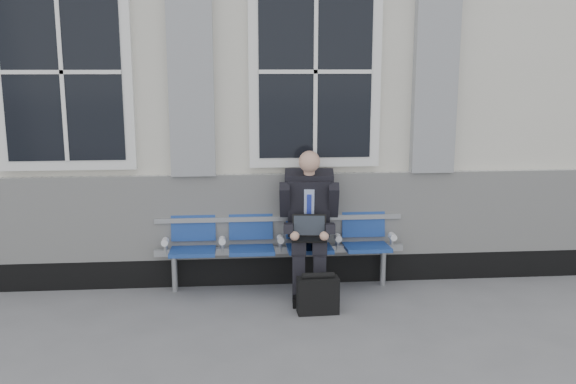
{
  "coord_description": "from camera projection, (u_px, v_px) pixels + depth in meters",
  "views": [
    {
      "loc": [
        -0.49,
        -5.12,
        2.36
      ],
      "look_at": [
        0.03,
        0.9,
        1.12
      ],
      "focal_mm": 40.0,
      "sensor_mm": 36.0,
      "label": 1
    }
  ],
  "objects": [
    {
      "name": "ground",
      "position": [
        294.0,
        340.0,
        5.51
      ],
      "size": [
        70.0,
        70.0,
        0.0
      ],
      "primitive_type": "plane",
      "color": "slate",
      "rests_on": "ground"
    },
    {
      "name": "station_building",
      "position": [
        268.0,
        71.0,
        8.45
      ],
      "size": [
        14.4,
        4.4,
        4.49
      ],
      "color": "silver",
      "rests_on": "ground"
    },
    {
      "name": "bench",
      "position": [
        280.0,
        237.0,
        6.69
      ],
      "size": [
        2.6,
        0.47,
        0.91
      ],
      "color": "#9EA0A3",
      "rests_on": "ground"
    },
    {
      "name": "businessman",
      "position": [
        309.0,
        217.0,
        6.53
      ],
      "size": [
        0.63,
        0.84,
        1.48
      ],
      "color": "black",
      "rests_on": "ground"
    },
    {
      "name": "briefcase",
      "position": [
        318.0,
        294.0,
        6.07
      ],
      "size": [
        0.4,
        0.18,
        0.4
      ],
      "color": "black",
      "rests_on": "ground"
    }
  ]
}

